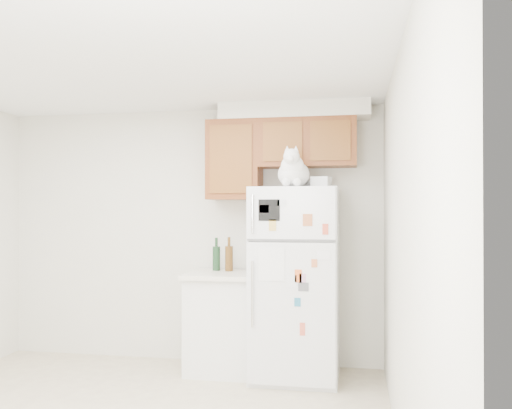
% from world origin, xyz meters
% --- Properties ---
extents(room_shell, '(3.84, 4.04, 2.52)m').
position_xyz_m(room_shell, '(0.12, 0.24, 1.67)').
color(room_shell, beige).
rests_on(room_shell, ground_plane).
extents(refrigerator, '(0.76, 0.78, 1.70)m').
position_xyz_m(refrigerator, '(1.11, 1.61, 0.85)').
color(refrigerator, silver).
rests_on(refrigerator, ground_plane).
extents(base_counter, '(0.64, 0.64, 0.92)m').
position_xyz_m(base_counter, '(0.42, 1.68, 0.46)').
color(base_counter, white).
rests_on(base_counter, ground_plane).
extents(cat, '(0.34, 0.50, 0.35)m').
position_xyz_m(cat, '(1.11, 1.42, 1.83)').
color(cat, white).
rests_on(cat, refrigerator).
extents(storage_box_back, '(0.21, 0.18, 0.10)m').
position_xyz_m(storage_box_back, '(1.32, 1.67, 1.75)').
color(storage_box_back, white).
rests_on(storage_box_back, refrigerator).
extents(storage_box_front, '(0.17, 0.13, 0.09)m').
position_xyz_m(storage_box_front, '(1.33, 1.51, 1.74)').
color(storage_box_front, white).
rests_on(storage_box_front, refrigerator).
extents(bottle_green, '(0.07, 0.07, 0.31)m').
position_xyz_m(bottle_green, '(0.32, 1.81, 1.08)').
color(bottle_green, '#19381E').
rests_on(bottle_green, base_counter).
extents(bottle_amber, '(0.08, 0.08, 0.32)m').
position_xyz_m(bottle_amber, '(0.45, 1.78, 1.08)').
color(bottle_amber, '#593814').
rests_on(bottle_amber, base_counter).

